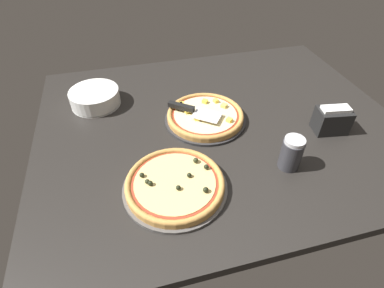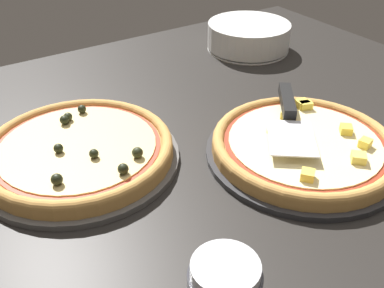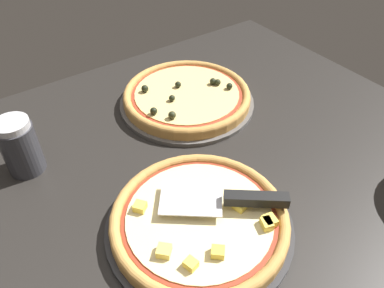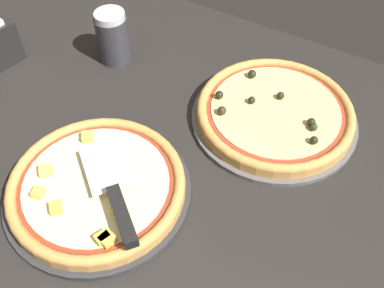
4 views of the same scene
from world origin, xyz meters
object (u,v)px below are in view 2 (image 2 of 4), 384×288
at_px(pizza_front, 304,144).
at_px(plate_stack, 248,36).
at_px(pizza_back, 78,149).
at_px(serving_spatula, 289,110).

bearing_deg(pizza_front, plate_stack, -28.22).
relative_size(pizza_back, plate_stack, 1.50).
distance_m(pizza_front, serving_spatula, 0.07).
xyz_separation_m(pizza_front, plate_stack, (0.43, -0.23, 0.01)).
distance_m(pizza_front, pizza_back, 0.38).
relative_size(pizza_back, serving_spatula, 1.55).
distance_m(pizza_back, serving_spatula, 0.38).
relative_size(pizza_front, plate_stack, 1.48).
height_order(serving_spatula, plate_stack, plate_stack).
relative_size(serving_spatula, plate_stack, 0.97).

